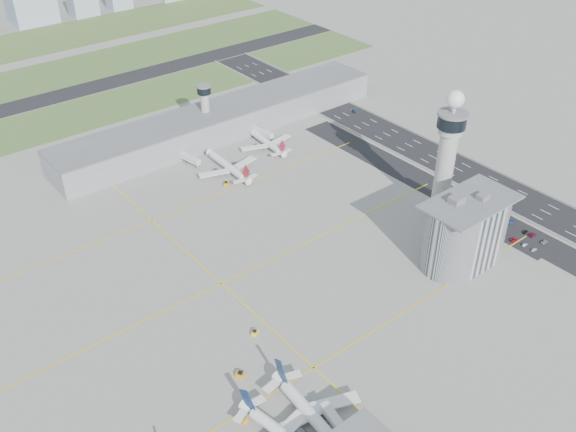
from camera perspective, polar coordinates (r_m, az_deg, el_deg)
ground at (r=273.17m, az=4.61°, el=-5.83°), size 1000.00×1000.00×0.00m
grass_strip_0 at (r=432.62m, az=-18.27°, el=8.46°), size 480.00×50.00×0.08m
grass_strip_1 at (r=499.01m, az=-21.69°, el=11.14°), size 480.00×60.00×0.08m
runway at (r=465.04m, az=-20.07°, el=9.88°), size 480.00×22.00×0.10m
highway at (r=348.93m, az=18.69°, el=2.04°), size 28.00×500.00×0.10m
barrier_left at (r=338.24m, az=17.34°, el=1.35°), size 0.60×500.00×1.20m
barrier_right at (r=359.32m, az=19.99°, el=2.83°), size 0.60×500.00×1.20m
landside_road at (r=326.13m, az=17.56°, el=-0.12°), size 18.00×260.00×0.08m
parking_lot at (r=319.69m, az=19.05°, el=-1.19°), size 20.00×44.00×0.10m
taxiway_line_h_0 at (r=237.34m, az=2.30°, el=-13.34°), size 260.00×0.60×0.01m
taxiway_line_h_1 at (r=272.60m, az=-5.96°, el=-6.01°), size 260.00×0.60×0.01m
taxiway_line_h_2 at (r=315.42m, az=-12.00°, el=-0.43°), size 260.00×0.60×0.01m
taxiway_line_v at (r=272.60m, az=-5.96°, el=-6.01°), size 0.60×260.00×0.01m
control_tower at (r=304.16m, az=13.98°, el=5.65°), size 14.00×14.00×64.50m
secondary_tower at (r=381.60m, az=-7.37°, el=9.63°), size 8.60×8.60×31.90m
admin_building at (r=285.40m, az=15.49°, el=-1.31°), size 42.00×24.00×33.50m
terminal_pier at (r=389.34m, az=-5.84°, el=8.48°), size 210.00×32.00×15.80m
airplane_near_b at (r=212.38m, az=-0.08°, el=-18.68°), size 40.12×44.89×11.06m
airplane_near_c at (r=216.42m, az=2.33°, el=-17.08°), size 40.58×46.65×12.30m
airplane_far_a at (r=347.65m, az=-5.42°, el=4.82°), size 37.36×43.40×11.76m
airplane_far_b at (r=371.93m, az=-1.99°, el=6.95°), size 36.30×41.63×10.92m
jet_bridge_far_0 at (r=362.23m, az=-9.40°, el=5.23°), size 5.39×14.31×5.70m
jet_bridge_far_1 at (r=385.57m, az=-2.98°, el=7.52°), size 5.39×14.31×5.70m
tug_1 at (r=234.47m, az=-4.24°, el=-13.85°), size 3.80×4.07×1.95m
tug_2 at (r=221.87m, az=-4.10°, el=-17.55°), size 3.11×3.88×1.98m
tug_3 at (r=248.88m, az=-2.97°, el=-10.28°), size 3.67×3.46×1.76m
tug_4 at (r=337.78m, az=-5.53°, el=2.91°), size 3.86×4.00×1.92m
tug_5 at (r=374.39m, az=-1.89°, el=6.36°), size 2.46×3.35×1.83m
car_lot_0 at (r=309.48m, az=21.02°, el=-2.81°), size 3.25×1.46×1.08m
car_lot_1 at (r=311.26m, az=20.31°, el=-2.41°), size 3.42×1.36×1.11m
car_lot_2 at (r=312.88m, az=19.43°, el=-1.99°), size 4.20×2.03×1.15m
car_lot_3 at (r=316.50m, az=18.14°, el=-1.26°), size 3.88×1.93×1.08m
car_lot_4 at (r=319.61m, az=16.97°, el=-0.63°), size 3.76×1.84×1.24m
car_lot_5 at (r=323.46m, az=15.95°, el=0.00°), size 3.64×1.58×1.16m
car_lot_6 at (r=316.28m, az=21.83°, el=-2.15°), size 4.26×2.07×1.17m
car_lot_7 at (r=319.17m, az=20.92°, el=-1.56°), size 4.42×1.90×1.27m
car_lot_8 at (r=320.11m, az=20.36°, el=-1.31°), size 3.70×1.83×1.21m
car_lot_9 at (r=324.49m, az=19.26°, el=-0.54°), size 4.10×1.78×1.31m
car_lot_10 at (r=325.91m, az=18.33°, el=-0.19°), size 4.35×2.21×1.18m
car_lot_11 at (r=331.03m, az=16.97°, el=0.65°), size 3.92×2.05×1.09m
car_hw_1 at (r=368.80m, az=13.48°, el=4.86°), size 1.37×3.44×1.11m
car_hw_2 at (r=418.09m, az=5.88°, el=9.23°), size 2.59×4.51×1.18m
car_hw_4 at (r=452.37m, az=-0.65°, el=11.38°), size 1.91×3.53×1.14m
skyline_bldg_10 at (r=635.17m, az=-17.83°, el=17.82°), size 23.01×18.41×27.75m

